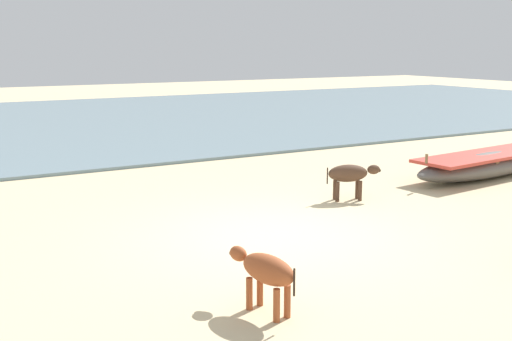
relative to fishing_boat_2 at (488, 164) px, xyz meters
name	(u,v)px	position (x,y,z in m)	size (l,w,h in m)	color
ground	(277,236)	(-6.67, -1.49, -0.30)	(80.00, 80.00, 0.00)	beige
sea_water	(55,123)	(-6.67, 14.96, -0.26)	(60.00, 20.00, 0.08)	slate
fishing_boat_2	(488,164)	(0.00, 0.00, 0.00)	(4.90, 1.62, 0.75)	#5B5651
calf_near_rust	(266,271)	(-8.29, -3.91, 0.20)	(0.47, 1.06, 0.69)	#9E4C28
calf_far_dark	(350,175)	(-4.21, -0.21, 0.21)	(1.07, 0.58, 0.71)	#4C3323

